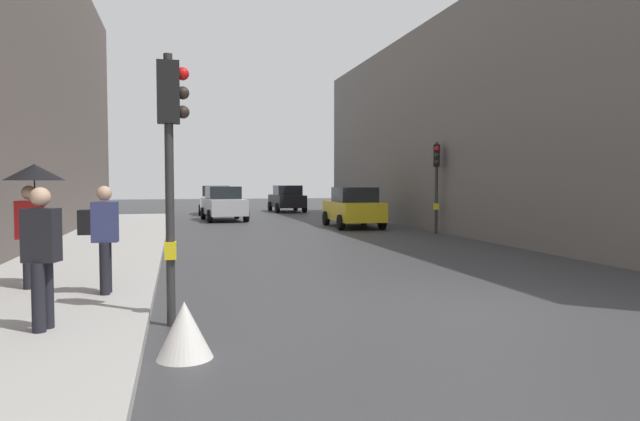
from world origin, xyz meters
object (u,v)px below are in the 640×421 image
(car_white_compact, at_px, (216,200))
(traffic_light_mid_street, at_px, (437,171))
(car_silver_hatchback, at_px, (224,204))
(car_dark_suv, at_px, (287,199))
(pedestrian_in_dark_coat, at_px, (42,252))
(car_yellow_taxi, at_px, (353,207))
(traffic_light_near_left, at_px, (171,140))
(warning_sign_triangle, at_px, (184,330))
(pedestrian_with_umbrella, at_px, (33,191))
(pedestrian_with_grey_backpack, at_px, (102,233))

(car_white_compact, bearing_deg, traffic_light_mid_street, -64.60)
(car_silver_hatchback, bearing_deg, traffic_light_mid_street, -52.62)
(car_dark_suv, distance_m, car_silver_hatchback, 9.15)
(traffic_light_mid_street, distance_m, car_dark_suv, 17.66)
(car_white_compact, relative_size, pedestrian_in_dark_coat, 2.44)
(car_dark_suv, height_order, car_yellow_taxi, same)
(traffic_light_near_left, height_order, car_yellow_taxi, traffic_light_near_left)
(car_white_compact, bearing_deg, warning_sign_triangle, -94.40)
(car_dark_suv, xyz_separation_m, pedestrian_with_umbrella, (-9.51, -26.91, 0.96))
(car_white_compact, bearing_deg, car_yellow_taxi, -66.06)
(car_dark_suv, bearing_deg, pedestrian_in_dark_coat, -106.23)
(traffic_light_mid_street, distance_m, car_white_compact, 17.21)
(traffic_light_mid_street, xyz_separation_m, warning_sign_triangle, (-9.59, -13.66, -2.10))
(traffic_light_near_left, height_order, traffic_light_mid_street, traffic_light_near_left)
(traffic_light_mid_street, relative_size, pedestrian_in_dark_coat, 1.99)
(car_dark_suv, height_order, pedestrian_in_dark_coat, pedestrian_in_dark_coat)
(car_dark_suv, height_order, car_white_compact, same)
(car_dark_suv, bearing_deg, car_silver_hatchback, -121.61)
(car_silver_hatchback, xyz_separation_m, car_yellow_taxi, (5.19, -5.83, 0.00))
(car_dark_suv, height_order, pedestrian_with_umbrella, pedestrian_with_umbrella)
(car_white_compact, bearing_deg, pedestrian_in_dark_coat, -97.97)
(traffic_light_near_left, bearing_deg, car_white_compact, 85.07)
(traffic_light_near_left, height_order, car_silver_hatchback, traffic_light_near_left)
(warning_sign_triangle, bearing_deg, traffic_light_mid_street, 54.92)
(car_dark_suv, height_order, warning_sign_triangle, car_dark_suv)
(car_white_compact, bearing_deg, car_silver_hatchback, -89.93)
(car_white_compact, xyz_separation_m, warning_sign_triangle, (-2.24, -29.14, -0.55))
(pedestrian_with_grey_backpack, xyz_separation_m, pedestrian_in_dark_coat, (-0.43, -2.27, -0.03))
(car_white_compact, relative_size, warning_sign_triangle, 6.63)
(pedestrian_with_grey_backpack, bearing_deg, traffic_light_near_left, -57.79)
(pedestrian_with_grey_backpack, height_order, pedestrian_in_dark_coat, same)
(car_yellow_taxi, xyz_separation_m, car_white_compact, (-5.20, 11.70, 0.00))
(traffic_light_near_left, xyz_separation_m, pedestrian_with_umbrella, (-2.33, 2.61, -0.73))
(car_white_compact, relative_size, pedestrian_with_grey_backpack, 2.44)
(car_white_compact, height_order, pedestrian_with_grey_backpack, pedestrian_with_grey_backpack)
(traffic_light_mid_street, height_order, car_white_compact, traffic_light_mid_street)
(car_yellow_taxi, height_order, pedestrian_with_grey_backpack, pedestrian_with_grey_backpack)
(car_silver_hatchback, bearing_deg, pedestrian_with_grey_backpack, -99.98)
(traffic_light_mid_street, relative_size, car_silver_hatchback, 0.81)
(car_white_compact, xyz_separation_m, pedestrian_with_umbrella, (-4.71, -24.98, 0.96))
(car_silver_hatchback, bearing_deg, pedestrian_in_dark_coat, -100.05)
(car_yellow_taxi, xyz_separation_m, pedestrian_in_dark_coat, (-9.13, -16.38, 0.25))
(traffic_light_near_left, bearing_deg, pedestrian_with_grey_backpack, 122.21)
(traffic_light_near_left, height_order, car_white_compact, traffic_light_near_left)
(car_dark_suv, distance_m, pedestrian_with_grey_backpack, 28.95)
(car_yellow_taxi, relative_size, car_white_compact, 0.98)
(traffic_light_near_left, distance_m, pedestrian_in_dark_coat, 2.17)
(car_yellow_taxi, bearing_deg, car_dark_suv, 91.65)
(warning_sign_triangle, bearing_deg, car_dark_suv, 77.22)
(traffic_light_near_left, bearing_deg, pedestrian_with_umbrella, 131.78)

